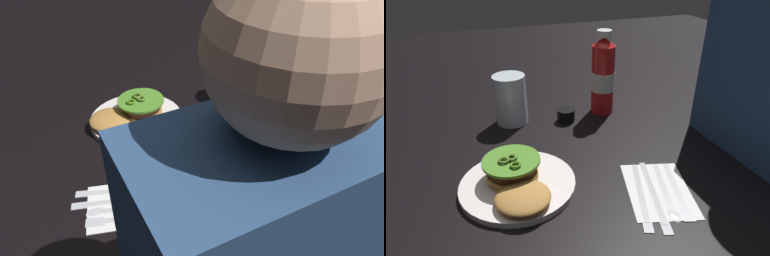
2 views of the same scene
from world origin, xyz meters
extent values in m
plane|color=black|center=(0.00, 0.00, 0.00)|extent=(3.00, 3.00, 0.00)
cylinder|color=white|center=(0.07, -0.05, 0.01)|extent=(0.24, 0.24, 0.01)
cylinder|color=#B47D3B|center=(0.05, -0.06, 0.02)|extent=(0.11, 0.11, 0.02)
cylinder|color=#512D19|center=(0.05, -0.06, 0.04)|extent=(0.10, 0.10, 0.02)
cylinder|color=red|center=(0.05, -0.06, 0.05)|extent=(0.09, 0.09, 0.01)
cylinder|color=#4C8927|center=(0.05, -0.06, 0.06)|extent=(0.12, 0.12, 0.01)
torus|color=#526E2A|center=(0.05, -0.06, 0.06)|extent=(0.02, 0.02, 0.01)
torus|color=#4A631B|center=(0.06, -0.07, 0.06)|extent=(0.02, 0.02, 0.01)
torus|color=#477A15|center=(0.08, -0.05, 0.06)|extent=(0.02, 0.02, 0.01)
torus|color=#507A21|center=(0.05, -0.06, 0.06)|extent=(0.02, 0.02, 0.01)
ellipsoid|color=#B47D3B|center=(0.14, -0.05, 0.03)|extent=(0.11, 0.11, 0.03)
cylinder|color=red|center=(-0.21, 0.26, 0.10)|extent=(0.07, 0.07, 0.20)
cone|color=red|center=(-0.21, 0.26, 0.21)|extent=(0.06, 0.06, 0.03)
cylinder|color=white|center=(-0.21, 0.26, 0.24)|extent=(0.04, 0.04, 0.02)
cylinder|color=white|center=(-0.21, 0.26, 0.10)|extent=(0.07, 0.07, 0.06)
cylinder|color=silver|center=(-0.23, -0.01, 0.07)|extent=(0.09, 0.09, 0.14)
cylinder|color=black|center=(-0.19, 0.14, 0.02)|extent=(0.05, 0.05, 0.03)
cube|color=white|center=(0.18, 0.22, 0.00)|extent=(0.21, 0.17, 0.00)
cube|color=silver|center=(0.17, 0.18, 0.00)|extent=(0.18, 0.08, 0.00)
cube|color=silver|center=(0.24, 0.16, 0.00)|extent=(0.08, 0.05, 0.00)
cube|color=silver|center=(0.18, 0.21, 0.00)|extent=(0.19, 0.07, 0.00)
cube|color=silver|center=(0.26, 0.18, 0.00)|extent=(0.08, 0.04, 0.00)
cube|color=silver|center=(0.18, 0.23, 0.00)|extent=(0.17, 0.07, 0.00)
ellipsoid|color=silver|center=(0.25, 0.21, 0.00)|extent=(0.04, 0.03, 0.00)
cube|color=silver|center=(0.19, 0.26, 0.00)|extent=(0.18, 0.07, 0.00)
cube|color=silver|center=(0.26, 0.23, 0.00)|extent=(0.04, 0.03, 0.00)
cube|color=navy|center=(0.11, 0.54, 0.18)|extent=(0.31, 0.16, 0.37)
sphere|color=tan|center=(0.11, 0.54, 0.45)|extent=(0.16, 0.16, 0.16)
camera|label=1|loc=(0.32, 0.75, 0.58)|focal=35.47mm
camera|label=2|loc=(0.64, -0.12, 0.45)|focal=31.54mm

